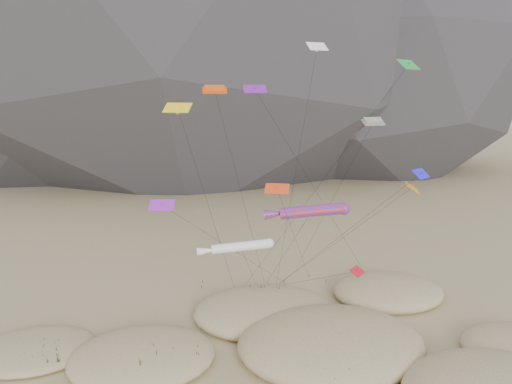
% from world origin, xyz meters
% --- Properties ---
extents(dunes, '(52.20, 37.03, 3.85)m').
position_xyz_m(dunes, '(-0.26, 3.87, 0.70)').
color(dunes, '#CCB789').
rests_on(dunes, ground).
extents(dune_grass, '(43.70, 28.11, 1.43)m').
position_xyz_m(dune_grass, '(-0.79, 3.63, 0.81)').
color(dune_grass, black).
rests_on(dune_grass, ground).
extents(kite_stakes, '(20.71, 5.09, 0.30)m').
position_xyz_m(kite_stakes, '(2.27, 22.44, 0.15)').
color(kite_stakes, '#3F2D1E').
rests_on(kite_stakes, ground).
extents(rainbow_tube_kite, '(8.12, 12.47, 12.31)m').
position_xyz_m(rainbow_tube_kite, '(2.44, 11.96, 11.39)').
color(rainbow_tube_kite, red).
rests_on(rainbow_tube_kite, ground).
extents(white_tube_kite, '(8.51, 13.86, 9.89)m').
position_xyz_m(white_tube_kite, '(-5.11, 9.27, 9.21)').
color(white_tube_kite, white).
rests_on(white_tube_kite, ground).
extents(orange_parafoil, '(8.01, 7.51, 23.29)m').
position_xyz_m(orange_parafoil, '(-5.68, 16.67, 22.54)').
color(orange_parafoil, '#D5470B').
rests_on(orange_parafoil, ground).
extents(multi_parafoil, '(3.14, 16.47, 20.32)m').
position_xyz_m(multi_parafoil, '(8.21, 11.22, 19.58)').
color(multi_parafoil, '#FF501A').
rests_on(multi_parafoil, ground).
extents(delta_kites, '(26.60, 17.87, 27.44)m').
position_xyz_m(delta_kites, '(1.96, 10.57, 17.52)').
color(delta_kites, orange).
rests_on(delta_kites, ground).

